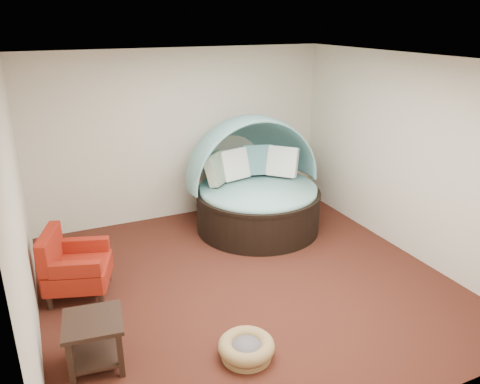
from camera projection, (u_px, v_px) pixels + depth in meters
name	position (u px, v px, depth m)	size (l,w,h in m)	color
floor	(245.00, 281.00, 6.12)	(5.00, 5.00, 0.00)	#441D13
wall_back	(182.00, 135.00, 7.76)	(5.00, 5.00, 0.00)	beige
wall_front	(387.00, 280.00, 3.50)	(5.00, 5.00, 0.00)	beige
wall_left	(19.00, 214.00, 4.66)	(5.00, 5.00, 0.00)	beige
wall_right	(406.00, 156.00, 6.59)	(5.00, 5.00, 0.00)	beige
ceiling	(246.00, 60.00, 5.13)	(5.00, 5.00, 0.00)	white
canopy_daybed	(255.00, 177.00, 7.46)	(2.17, 2.03, 1.82)	black
pet_basket	(246.00, 348.00, 4.73)	(0.69, 0.69, 0.20)	olive
red_armchair	(73.00, 266.00, 5.70)	(0.93, 0.93, 0.86)	black
side_table	(94.00, 336.00, 4.53)	(0.62, 0.62, 0.54)	black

